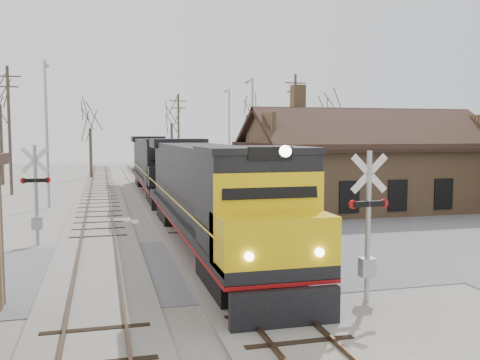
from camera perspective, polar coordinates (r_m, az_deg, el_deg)
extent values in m
plane|color=#9B968C|center=(20.09, -1.85, -8.94)|extent=(140.00, 140.00, 0.00)
cube|color=slate|center=(20.09, -1.85, -8.90)|extent=(60.00, 9.00, 0.03)
cube|color=#9B968C|center=(34.62, -7.32, -2.95)|extent=(3.40, 90.00, 0.12)
cube|color=#473323|center=(34.53, -8.50, -2.80)|extent=(0.08, 90.00, 0.14)
cube|color=#473323|center=(34.70, -6.14, -2.73)|extent=(0.08, 90.00, 0.14)
cube|color=#9B968C|center=(34.36, -14.79, -3.14)|extent=(3.40, 90.00, 0.12)
cube|color=#473323|center=(34.36, -16.00, -2.98)|extent=(0.08, 90.00, 0.14)
cube|color=#473323|center=(34.35, -13.60, -2.93)|extent=(0.08, 90.00, 0.14)
cube|color=#8E6B49|center=(35.14, 13.10, 0.26)|extent=(14.00, 8.00, 4.00)
cube|color=black|center=(35.04, 13.17, 3.69)|extent=(15.20, 9.20, 0.30)
cube|color=black|center=(33.01, 15.06, 5.31)|extent=(15.00, 4.71, 2.66)
cube|color=black|center=(37.08, 11.54, 5.33)|extent=(15.00, 4.71, 2.66)
cube|color=#8E6B49|center=(34.81, 6.19, 8.23)|extent=(0.80, 0.80, 2.20)
cube|color=black|center=(16.79, 0.70, -9.81)|extent=(2.51, 4.02, 1.00)
cube|color=black|center=(29.35, -6.02, -3.40)|extent=(2.51, 4.02, 1.00)
cube|color=black|center=(22.86, -3.61, -3.76)|extent=(3.01, 20.09, 0.35)
cube|color=maroon|center=(22.89, -3.60, -4.31)|extent=(3.03, 20.09, 0.12)
cube|color=black|center=(23.90, -4.20, 0.38)|extent=(2.61, 14.57, 2.81)
cube|color=black|center=(15.48, 1.59, -2.17)|extent=(3.01, 2.81, 2.81)
cube|color=yellow|center=(14.00, 3.53, -6.49)|extent=(3.01, 1.81, 1.41)
cube|color=black|center=(13.48, 4.86, -13.60)|extent=(2.81, 0.25, 1.00)
cylinder|color=#FFF2CC|center=(12.85, 4.87, 3.08)|extent=(0.28, 0.10, 0.28)
cube|color=black|center=(36.75, -7.76, -1.71)|extent=(2.51, 4.02, 1.00)
cube|color=black|center=(49.68, -9.54, 0.02)|extent=(2.51, 4.02, 1.00)
cube|color=black|center=(43.13, -8.80, 0.35)|extent=(3.01, 20.09, 0.35)
cube|color=maroon|center=(43.15, -8.80, 0.05)|extent=(3.03, 20.09, 0.12)
cube|color=black|center=(44.28, -8.99, 2.48)|extent=(2.61, 14.57, 2.81)
cube|color=black|center=(35.65, -7.64, 1.89)|extent=(3.01, 2.81, 2.81)
cube|color=black|center=(34.02, -7.27, 0.30)|extent=(3.01, 1.81, 1.41)
cube|color=black|center=(33.19, -7.02, -2.43)|extent=(2.81, 0.25, 1.00)
cylinder|color=#A5A8AD|center=(15.84, 13.50, -4.83)|extent=(0.15, 0.15, 4.35)
cube|color=silver|center=(15.66, 13.61, 0.67)|extent=(1.14, 0.05, 1.14)
cube|color=silver|center=(15.66, 13.61, 0.67)|extent=(1.14, 0.05, 1.14)
cube|color=black|center=(15.74, 13.55, -2.49)|extent=(0.98, 0.16, 0.16)
cylinder|color=#B20C0C|center=(15.52, 11.96, -2.57)|extent=(0.26, 0.08, 0.26)
cylinder|color=#B20C0C|center=(15.98, 15.09, -2.42)|extent=(0.26, 0.08, 0.26)
cube|color=#A5A8AD|center=(16.09, 13.41, -9.04)|extent=(0.44, 0.33, 0.54)
cylinder|color=#A5A8AD|center=(24.56, -20.93, -1.56)|extent=(0.15, 0.15, 4.34)
cube|color=silver|center=(24.44, -21.04, 1.99)|extent=(1.14, 0.08, 1.14)
cube|color=silver|center=(24.44, -21.04, 1.99)|extent=(1.14, 0.08, 1.14)
cube|color=black|center=(24.49, -20.98, -0.04)|extent=(0.98, 0.18, 0.16)
cylinder|color=#B20C0C|center=(24.46, -19.83, -0.01)|extent=(0.26, 0.09, 0.26)
cylinder|color=#B20C0C|center=(24.54, -22.11, -0.07)|extent=(0.26, 0.09, 0.26)
cube|color=#A5A8AD|center=(24.71, -20.84, -4.31)|extent=(0.43, 0.33, 0.54)
cylinder|color=#A5A8AD|center=(36.51, -19.91, 4.56)|extent=(0.18, 0.18, 9.46)
cylinder|color=#A5A8AD|center=(37.68, -20.00, 11.62)|extent=(0.12, 1.80, 0.12)
cube|color=#A5A8AD|center=(38.46, -19.88, 11.33)|extent=(0.25, 0.50, 0.12)
cylinder|color=#A5A8AD|center=(41.55, 1.33, 4.60)|extent=(0.18, 0.18, 9.05)
cylinder|color=#A5A8AD|center=(42.61, 1.01, 10.57)|extent=(0.12, 1.80, 0.12)
cube|color=#A5A8AD|center=(43.37, 0.72, 10.34)|extent=(0.25, 0.50, 0.12)
cylinder|color=#A5A8AD|center=(53.19, -1.15, 4.78)|extent=(0.18, 0.18, 9.20)
cylinder|color=#A5A8AD|center=(54.23, -1.39, 9.55)|extent=(0.12, 1.80, 0.12)
cube|color=#A5A8AD|center=(55.00, -1.58, 9.38)|extent=(0.25, 0.50, 0.12)
cylinder|color=#382D23|center=(45.47, -23.38, 4.84)|extent=(0.24, 0.24, 10.01)
cube|color=#382D23|center=(45.68, -23.57, 10.11)|extent=(2.00, 0.10, 0.10)
cube|color=#382D23|center=(45.61, -23.53, 9.11)|extent=(1.60, 0.10, 0.10)
cylinder|color=#382D23|center=(62.08, -6.57, 4.84)|extent=(0.24, 0.24, 9.30)
cube|color=#382D23|center=(62.18, -6.60, 8.39)|extent=(2.00, 0.10, 0.10)
cube|color=#382D23|center=(62.14, -6.59, 7.65)|extent=(1.60, 0.10, 0.10)
cylinder|color=#382D23|center=(49.79, 5.89, 5.32)|extent=(0.24, 0.24, 10.21)
cube|color=#382D23|center=(50.00, 5.94, 10.26)|extent=(2.00, 0.10, 0.10)
cube|color=#382D23|center=(49.93, 5.93, 9.34)|extent=(1.60, 0.10, 0.10)
cylinder|color=#382D23|center=(54.57, -24.11, 3.45)|extent=(0.32, 0.32, 7.48)
cylinder|color=#382D23|center=(59.38, -15.63, 2.76)|extent=(0.32, 0.32, 5.33)
cylinder|color=#382D23|center=(70.48, -7.28, 3.57)|extent=(0.32, 0.32, 6.14)
cylinder|color=#382D23|center=(65.14, 1.23, 3.48)|extent=(0.32, 0.32, 6.11)
cylinder|color=#382D23|center=(60.14, 9.73, 3.39)|extent=(0.32, 0.32, 6.35)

